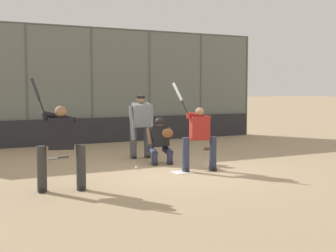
{
  "coord_description": "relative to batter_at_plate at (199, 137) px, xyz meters",
  "views": [
    {
      "loc": [
        5.41,
        9.77,
        2.04
      ],
      "look_at": [
        -0.14,
        -1.0,
        1.05
      ],
      "focal_mm": 50.0,
      "sensor_mm": 36.0,
      "label": 1
    }
  ],
  "objects": [
    {
      "name": "ground_plane",
      "position": [
        0.47,
        -0.03,
        -0.85
      ],
      "size": [
        160.0,
        160.0,
        0.0
      ],
      "primitive_type": "plane",
      "color": "tan"
    },
    {
      "name": "home_plate_marker",
      "position": [
        0.47,
        -0.03,
        -0.85
      ],
      "size": [
        0.43,
        0.43,
        0.01
      ],
      "primitive_type": "cube",
      "color": "white",
      "rests_on": "ground_plane"
    },
    {
      "name": "backstop_fence",
      "position": [
        0.47,
        -6.86,
        1.37
      ],
      "size": [
        14.1,
        0.08,
        4.27
      ],
      "color": "#515651",
      "rests_on": "ground_plane"
    },
    {
      "name": "padding_wall",
      "position": [
        0.47,
        -6.76,
        -0.39
      ],
      "size": [
        13.74,
        0.18,
        0.93
      ],
      "primitive_type": "cube",
      "color": "#28282D",
      "rests_on": "ground_plane"
    },
    {
      "name": "bleachers_beyond",
      "position": [
        2.79,
        -9.36,
        -0.37
      ],
      "size": [
        9.82,
        2.5,
        1.48
      ],
      "color": "slate",
      "rests_on": "ground_plane"
    },
    {
      "name": "batter_at_plate",
      "position": [
        0.0,
        0.0,
        0.0
      ],
      "size": [
        0.91,
        0.81,
        2.17
      ],
      "rotation": [
        0.0,
        0.0,
        -0.22
      ],
      "color": "#2D334C",
      "rests_on": "ground_plane"
    },
    {
      "name": "catcher_behind_plate",
      "position": [
        0.35,
        -1.42,
        -0.21
      ],
      "size": [
        0.68,
        0.83,
        1.25
      ],
      "rotation": [
        0.0,
        0.0,
        -0.17
      ],
      "color": "#2D334C",
      "rests_on": "ground_plane"
    },
    {
      "name": "umpire_home",
      "position": [
        0.42,
        -2.56,
        0.13
      ],
      "size": [
        0.74,
        0.5,
        1.83
      ],
      "rotation": [
        0.0,
        0.0,
        -0.13
      ],
      "color": "#4C4C51",
      "rests_on": "ground_plane"
    },
    {
      "name": "batter_on_deck",
      "position": [
        3.57,
        0.66,
        0.07
      ],
      "size": [
        0.94,
        0.81,
        2.24
      ],
      "rotation": [
        0.0,
        0.0,
        -0.24
      ],
      "color": "#333333",
      "rests_on": "ground_plane"
    },
    {
      "name": "spare_bat_near_backstop",
      "position": [
        2.78,
        -3.51,
        -0.82
      ],
      "size": [
        0.82,
        0.22,
        0.07
      ],
      "rotation": [
        0.0,
        0.0,
        0.21
      ],
      "color": "black",
      "rests_on": "ground_plane"
    },
    {
      "name": "fielding_glove_on_dirt",
      "position": [
        -2.31,
        -3.28,
        -0.8
      ],
      "size": [
        0.28,
        0.21,
        0.1
      ],
      "color": "brown",
      "rests_on": "ground_plane"
    },
    {
      "name": "baseball_loose",
      "position": [
        1.26,
        -0.96,
        -0.82
      ],
      "size": [
        0.07,
        0.07,
        0.07
      ],
      "primitive_type": "sphere",
      "color": "white",
      "rests_on": "ground_plane"
    }
  ]
}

